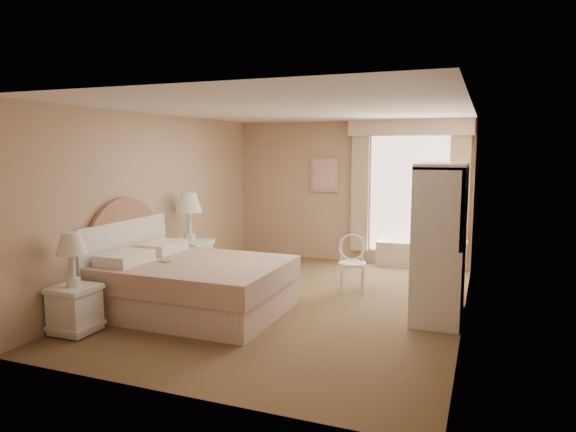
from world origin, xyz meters
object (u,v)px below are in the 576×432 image
at_px(bed, 188,283).
at_px(cafe_chair, 352,259).
at_px(nightstand_far, 190,250).
at_px(round_table, 444,256).
at_px(nightstand_near, 74,296).
at_px(armoire, 440,254).

xyz_separation_m(bed, cafe_chair, (1.67, 1.64, 0.11)).
relative_size(bed, nightstand_far, 1.61).
xyz_separation_m(nightstand_far, cafe_chair, (2.40, 0.43, -0.04)).
relative_size(nightstand_far, cafe_chair, 1.66).
xyz_separation_m(nightstand_far, round_table, (3.59, 1.12, -0.04)).
xyz_separation_m(bed, nightstand_near, (-0.72, -1.12, 0.06)).
bearing_deg(round_table, armoire, -87.48).
distance_m(nightstand_near, cafe_chair, 3.66).
bearing_deg(nightstand_near, bed, 57.30).
height_order(nightstand_near, armoire, armoire).
height_order(nightstand_near, nightstand_far, nightstand_far).
bearing_deg(bed, cafe_chair, 44.49).
bearing_deg(round_table, nightstand_near, -136.13).
bearing_deg(round_table, cafe_chair, -150.27).
height_order(nightstand_far, armoire, armoire).
relative_size(bed, armoire, 1.17).
bearing_deg(bed, nightstand_near, -122.70).
xyz_separation_m(bed, nightstand_far, (-0.72, 1.21, 0.15)).
distance_m(nightstand_far, armoire, 3.67).
xyz_separation_m(nightstand_far, armoire, (3.65, -0.30, 0.26)).
distance_m(bed, nightstand_near, 1.34).
bearing_deg(cafe_chair, nightstand_near, -147.44).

